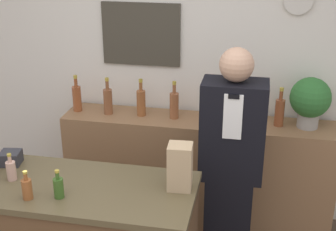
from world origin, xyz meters
name	(u,v)px	position (x,y,z in m)	size (l,w,h in m)	color
back_wall	(184,63)	(0.00, 2.00, 1.35)	(5.20, 0.09, 2.70)	silver
back_shelf	(197,172)	(0.16, 1.74, 0.48)	(2.23, 0.39, 0.95)	#8E6642
shopkeeper	(231,168)	(0.47, 1.16, 0.85)	(0.43, 0.27, 1.71)	black
potted_plant	(310,100)	(1.02, 1.77, 1.18)	(0.31, 0.31, 0.40)	#9E998E
paper_bag	(180,167)	(0.20, 0.64, 1.11)	(0.15, 0.14, 0.28)	tan
gift_box	(11,158)	(-0.93, 0.73, 1.02)	(0.15, 0.14, 0.09)	#2D2D33
counter_bottle_1	(11,170)	(-0.83, 0.54, 1.04)	(0.06, 0.06, 0.18)	tan
counter_bottle_2	(27,188)	(-0.63, 0.36, 1.04)	(0.06, 0.06, 0.18)	brown
counter_bottle_3	(59,187)	(-0.46, 0.41, 1.04)	(0.06, 0.06, 0.18)	#35581F
shelf_bottle_0	(77,98)	(-0.87, 1.75, 1.07)	(0.07, 0.07, 0.31)	brown
shelf_bottle_1	(108,100)	(-0.60, 1.73, 1.07)	(0.07, 0.07, 0.31)	brown
shelf_bottle_2	(141,102)	(-0.32, 1.75, 1.07)	(0.07, 0.07, 0.31)	brown
shelf_bottle_3	(174,105)	(-0.04, 1.75, 1.07)	(0.07, 0.07, 0.31)	brown
shelf_bottle_4	(208,108)	(0.24, 1.73, 1.07)	(0.07, 0.07, 0.31)	brown
shelf_bottle_5	(244,109)	(0.52, 1.75, 1.07)	(0.07, 0.07, 0.31)	brown
shelf_bottle_6	(280,111)	(0.80, 1.76, 1.07)	(0.07, 0.07, 0.31)	brown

